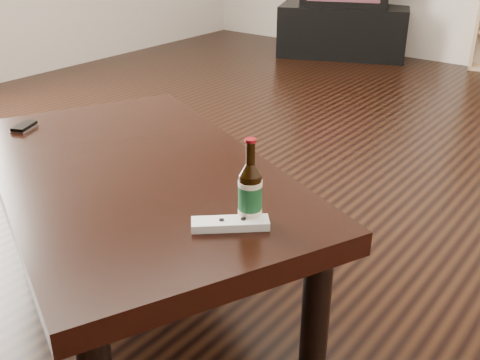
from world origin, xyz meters
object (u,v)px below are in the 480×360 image
Objects in this scene: phone at (24,127)px; remote at (230,224)px; beer_bottle at (250,193)px; coffee_table at (135,185)px; tv_stand at (343,30)px.

remote is at bearing -30.54° from phone.
beer_bottle reaches higher than phone.
coffee_table is at bearing -23.84° from phone.
coffee_table is at bearing -144.93° from remote.
tv_stand is 3.89m from beer_bottle.
remote is at bearing -88.90° from tv_stand.
beer_bottle is at bearing -88.34° from tv_stand.
remote is (1.60, -3.58, 0.27)m from tv_stand.
coffee_table is 6.85× the size of beer_bottle.
phone is at bearing -178.62° from coffee_table.
remote is at bearing -13.07° from coffee_table.
coffee_table is (1.15, -3.48, 0.19)m from tv_stand.
coffee_table is 0.49m from beer_bottle.
tv_stand is at bearing 74.88° from phone.
phone is (-0.53, -0.01, 0.07)m from coffee_table.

